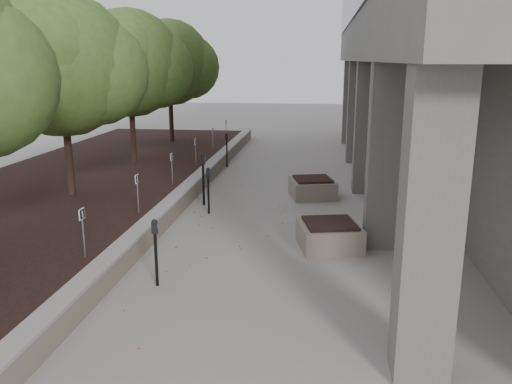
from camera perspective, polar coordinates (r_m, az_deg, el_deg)
The scene contains 18 objects.
retaining_wall at distance 15.38m, azimuth -7.65°, elevation -0.22°, with size 0.39×26.00×0.50m, color gray, non-canonical shape.
planting_bed at distance 16.70m, azimuth -19.94°, elevation 0.01°, with size 7.00×26.00×0.40m, color black.
crabapple_tree_3 at distance 15.07m, azimuth -20.19°, elevation 9.82°, with size 4.60×4.00×5.44m, color #3C5F24, non-canonical shape.
crabapple_tree_4 at distance 19.65m, azimuth -13.50°, elevation 11.11°, with size 4.60×4.00×5.44m, color #3C5F24, non-canonical shape.
crabapple_tree_5 at distance 24.39m, azimuth -9.35°, elevation 11.83°, with size 4.60×4.00×5.44m, color #3C5F24, non-canonical shape.
parking_sign_3 at distance 10.41m, azimuth -18.25°, elevation -4.25°, with size 0.04×0.22×0.96m, color black, non-canonical shape.
parking_sign_4 at distance 13.07m, azimuth -12.73°, elevation -0.19°, with size 0.04×0.22×0.96m, color black, non-canonical shape.
parking_sign_5 at distance 15.85m, azimuth -9.11°, elevation 2.48°, with size 0.04×0.22×0.96m, color black, non-canonical shape.
parking_sign_6 at distance 18.70m, azimuth -6.57°, elevation 4.34°, with size 0.04×0.22×0.96m, color black, non-canonical shape.
parking_sign_7 at distance 21.59m, azimuth -4.70°, elevation 5.70°, with size 0.04×0.22×0.96m, color black, non-canonical shape.
parking_sign_8 at distance 24.50m, azimuth -3.27°, elevation 6.73°, with size 0.04×0.22×0.96m, color black, non-canonical shape.
parking_meter_2 at distance 9.75m, azimuth -10.83°, elevation -6.50°, with size 0.13×0.09×1.28m, color black, non-canonical shape.
parking_meter_3 at distance 14.10m, azimuth -5.19°, elevation 0.14°, with size 0.13×0.09×1.27m, color black, non-canonical shape.
parking_meter_4 at distance 14.94m, azimuth -5.74°, elevation 1.40°, with size 0.15×0.11×1.51m, color black, non-canonical shape.
parking_meter_5 at distance 20.26m, azimuth -3.18°, elevation 4.57°, with size 0.13×0.09×1.34m, color black, non-canonical shape.
planter_front at distance 11.70m, azimuth 7.98°, elevation -4.62°, with size 1.28×1.28×0.60m, color gray, non-canonical shape.
planter_back at distance 15.94m, azimuth 6.16°, elevation 0.50°, with size 1.26×1.26×0.59m, color gray, non-canonical shape.
berry_scatter at distance 11.35m, azimuth -4.24°, elevation -6.66°, with size 3.30×14.10×0.02m, color maroon, non-canonical shape.
Camera 1 is at (2.04, -5.40, 4.04)m, focal length 36.81 mm.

